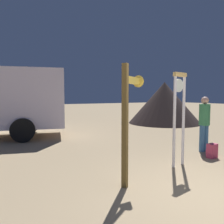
% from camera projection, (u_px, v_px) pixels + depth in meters
% --- Properties ---
extents(ground_plane, '(80.00, 80.00, 0.00)m').
position_uv_depth(ground_plane, '(222.00, 199.00, 3.76)').
color(ground_plane, '#9F8764').
extents(standing_clock, '(0.47, 0.14, 2.31)m').
position_uv_depth(standing_clock, '(179.00, 111.00, 5.44)').
color(standing_clock, silver).
rests_on(standing_clock, ground_plane).
extents(arrow_sign, '(0.91, 0.66, 2.35)m').
position_uv_depth(arrow_sign, '(131.00, 105.00, 4.40)').
color(arrow_sign, brown).
rests_on(arrow_sign, ground_plane).
extents(person_near_clock, '(0.33, 0.33, 1.71)m').
position_uv_depth(person_near_clock, '(204.00, 121.00, 6.90)').
color(person_near_clock, teal).
rests_on(person_near_clock, ground_plane).
extents(backpack, '(0.27, 0.23, 0.40)m').
position_uv_depth(backpack, '(212.00, 151.00, 6.22)').
color(backpack, '#BB3B5A').
rests_on(backpack, ground_plane).
extents(dome_tent, '(4.45, 4.45, 2.58)m').
position_uv_depth(dome_tent, '(164.00, 103.00, 13.91)').
color(dome_tent, '#2C211F').
rests_on(dome_tent, ground_plane).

